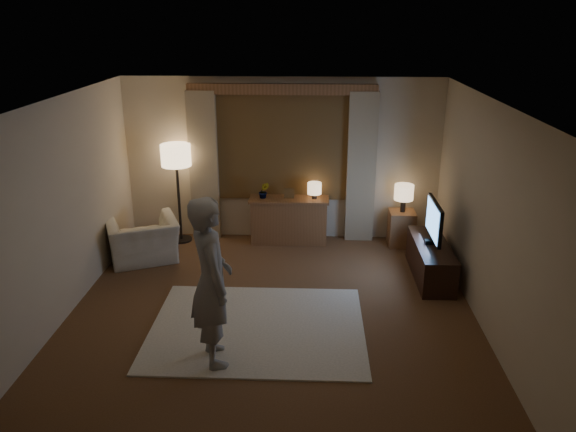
# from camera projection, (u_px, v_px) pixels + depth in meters

# --- Properties ---
(room) EXTENTS (5.04, 5.54, 2.64)m
(room) POSITION_uv_depth(u_px,v_px,m) (273.00, 203.00, 6.82)
(room) COLOR brown
(room) RESTS_ON ground
(rug) EXTENTS (2.50, 2.00, 0.02)m
(rug) POSITION_uv_depth(u_px,v_px,m) (258.00, 327.00, 6.62)
(rug) COLOR #F1E3CA
(rug) RESTS_ON floor
(sideboard) EXTENTS (1.20, 0.40, 0.70)m
(sideboard) POSITION_uv_depth(u_px,v_px,m) (289.00, 221.00, 9.02)
(sideboard) COLOR brown
(sideboard) RESTS_ON floor
(picture_frame) EXTENTS (0.16, 0.02, 0.20)m
(picture_frame) POSITION_uv_depth(u_px,v_px,m) (289.00, 195.00, 8.87)
(picture_frame) COLOR brown
(picture_frame) RESTS_ON sideboard
(plant) EXTENTS (0.17, 0.13, 0.30)m
(plant) POSITION_uv_depth(u_px,v_px,m) (264.00, 191.00, 8.87)
(plant) COLOR #999999
(plant) RESTS_ON sideboard
(table_lamp_sideboard) EXTENTS (0.22, 0.22, 0.30)m
(table_lamp_sideboard) POSITION_uv_depth(u_px,v_px,m) (314.00, 189.00, 8.82)
(table_lamp_sideboard) COLOR black
(table_lamp_sideboard) RESTS_ON sideboard
(floor_lamp) EXTENTS (0.47, 0.47, 1.60)m
(floor_lamp) POSITION_uv_depth(u_px,v_px,m) (176.00, 161.00, 8.73)
(floor_lamp) COLOR black
(floor_lamp) RESTS_ON floor
(armchair) EXTENTS (1.26, 1.19, 0.65)m
(armchair) POSITION_uv_depth(u_px,v_px,m) (143.00, 240.00, 8.35)
(armchair) COLOR beige
(armchair) RESTS_ON floor
(side_table) EXTENTS (0.40, 0.40, 0.56)m
(side_table) POSITION_uv_depth(u_px,v_px,m) (401.00, 228.00, 8.93)
(side_table) COLOR brown
(side_table) RESTS_ON floor
(table_lamp_side) EXTENTS (0.30, 0.30, 0.44)m
(table_lamp_side) POSITION_uv_depth(u_px,v_px,m) (404.00, 193.00, 8.73)
(table_lamp_side) COLOR black
(table_lamp_side) RESTS_ON side_table
(tv_stand) EXTENTS (0.45, 1.40, 0.50)m
(tv_stand) POSITION_uv_depth(u_px,v_px,m) (431.00, 260.00, 7.84)
(tv_stand) COLOR black
(tv_stand) RESTS_ON floor
(tv) EXTENTS (0.21, 0.84, 0.61)m
(tv) POSITION_uv_depth(u_px,v_px,m) (434.00, 221.00, 7.64)
(tv) COLOR black
(tv) RESTS_ON tv_stand
(person) EXTENTS (0.64, 0.78, 1.82)m
(person) POSITION_uv_depth(u_px,v_px,m) (211.00, 282.00, 5.71)
(person) COLOR #9B988F
(person) RESTS_ON rug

